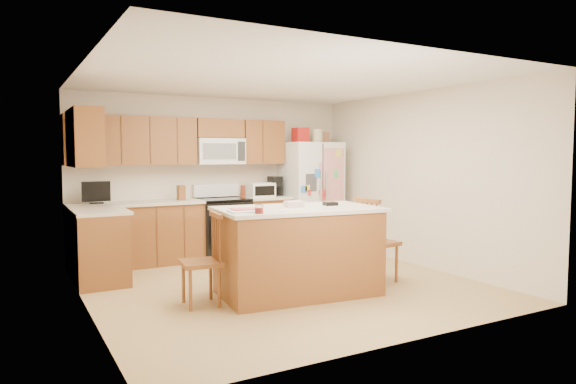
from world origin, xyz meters
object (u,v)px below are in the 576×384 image
refrigerator (311,195)px  windsor_chair_back (276,247)px  stove (223,227)px  windsor_chair_left (203,262)px  island (298,250)px  windsor_chair_right (375,242)px

refrigerator → windsor_chair_back: size_ratio=2.15×
stove → windsor_chair_back: (-0.03, -1.85, -0.02)m
refrigerator → windsor_chair_left: (-2.71, -2.24, -0.46)m
refrigerator → windsor_chair_left: size_ratio=2.08×
stove → island: bearing=-90.9°
windsor_chair_back → island: bearing=-91.1°
stove → windsor_chair_back: 1.85m
refrigerator → island: size_ratio=1.06×
stove → windsor_chair_back: size_ratio=1.19×
stove → windsor_chair_left: size_ratio=1.15×
refrigerator → windsor_chair_left: bearing=-140.4°
stove → island: size_ratio=0.59×
refrigerator → windsor_chair_back: 2.44m
windsor_chair_back → windsor_chair_right: (1.12, -0.55, 0.05)m
island → refrigerator: bearing=55.5°
windsor_chair_left → windsor_chair_back: 1.20m
refrigerator → windsor_chair_back: refrigerator is taller
island → windsor_chair_right: size_ratio=1.81×
stove → windsor_chair_back: stove is taller
stove → island: (-0.04, -2.41, 0.03)m
refrigerator → windsor_chair_right: refrigerator is taller
island → stove: bearing=89.1°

